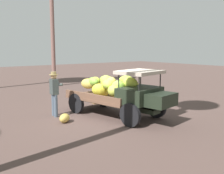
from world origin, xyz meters
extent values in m
plane|color=brown|center=(0.00, 0.00, 0.00)|extent=(60.00, 60.00, 0.00)
cube|color=black|center=(-0.03, 0.13, 0.46)|extent=(4.01, 1.15, 0.16)
cylinder|color=black|center=(1.26, 1.18, 0.41)|extent=(0.83, 0.28, 0.81)
cylinder|color=black|center=(1.54, -0.40, 0.41)|extent=(0.83, 0.28, 0.81)
cylinder|color=black|center=(-1.50, 0.67, 0.41)|extent=(0.83, 0.28, 0.81)
cylinder|color=black|center=(-1.21, -0.90, 0.41)|extent=(0.83, 0.28, 0.81)
cube|color=brown|center=(-0.47, 0.05, 0.64)|extent=(3.26, 2.23, 0.10)
cube|color=brown|center=(-0.61, 0.84, 0.80)|extent=(2.97, 0.62, 0.22)
cube|color=brown|center=(-0.32, -0.74, 0.80)|extent=(2.97, 0.62, 0.22)
cube|color=black|center=(1.20, 0.35, 0.96)|extent=(1.36, 1.69, 0.55)
cube|color=black|center=(2.09, 0.52, 0.91)|extent=(0.88, 1.17, 0.44)
cylinder|color=black|center=(1.52, 1.07, 1.51)|extent=(0.04, 0.04, 0.55)
cylinder|color=black|center=(1.75, -0.20, 1.51)|extent=(0.04, 0.04, 0.55)
cylinder|color=black|center=(0.66, 0.91, 1.51)|extent=(0.04, 0.04, 0.55)
cylinder|color=black|center=(0.89, -0.36, 1.51)|extent=(0.04, 0.04, 0.55)
cube|color=#B3A594|center=(1.20, 0.35, 1.79)|extent=(1.47, 1.71, 0.12)
ellipsoid|color=#96B136|center=(0.20, 0.57, 1.37)|extent=(0.71, 0.68, 0.43)
ellipsoid|color=yellow|center=(0.46, 0.80, 1.09)|extent=(0.75, 0.69, 0.55)
ellipsoid|color=#B8CE43|center=(-0.73, 0.25, 1.28)|extent=(0.64, 0.64, 0.51)
ellipsoid|color=gold|center=(-0.51, 0.36, 1.22)|extent=(0.73, 0.71, 0.59)
ellipsoid|color=#ADD034|center=(-1.63, 0.30, 0.98)|extent=(0.56, 0.53, 0.51)
ellipsoid|color=gold|center=(-0.56, 0.03, 0.94)|extent=(0.67, 0.49, 0.51)
ellipsoid|color=gold|center=(-1.61, -0.06, 1.10)|extent=(0.85, 0.81, 0.56)
ellipsoid|color=#B1BF3F|center=(-1.51, 0.25, 1.20)|extent=(0.68, 0.69, 0.51)
ellipsoid|color=#ADCC45|center=(-0.18, -0.05, 1.22)|extent=(0.82, 0.80, 0.52)
ellipsoid|color=#BEC845|center=(0.33, -0.14, 1.05)|extent=(0.67, 0.64, 0.47)
ellipsoid|color=#7FB241|center=(-1.39, 0.04, 1.20)|extent=(0.60, 0.51, 0.51)
ellipsoid|color=gold|center=(-0.51, -0.22, 0.99)|extent=(0.74, 0.74, 0.50)
ellipsoid|color=#8BC241|center=(0.33, 0.06, 1.20)|extent=(0.70, 0.70, 0.54)
ellipsoid|color=#8AB642|center=(-1.04, 0.51, 1.28)|extent=(0.77, 0.71, 0.53)
ellipsoid|color=#B2C242|center=(0.64, 0.38, 1.34)|extent=(0.73, 0.51, 0.44)
cylinder|color=#4C5B6B|center=(-1.41, -1.79, 0.44)|extent=(0.15, 0.15, 0.87)
cylinder|color=#4C5B6B|center=(-1.15, -1.82, 0.44)|extent=(0.15, 0.15, 0.87)
cube|color=#3B4442|center=(-1.28, -1.81, 1.16)|extent=(0.43, 0.29, 0.58)
cylinder|color=#3B4442|center=(-1.37, -1.70, 1.25)|extent=(0.30, 0.39, 0.10)
cylinder|color=#3B4442|center=(-1.17, -1.72, 1.25)|extent=(0.35, 0.35, 0.10)
sphere|color=tan|center=(-1.28, -1.81, 1.56)|extent=(0.22, 0.22, 0.22)
cylinder|color=#937F4E|center=(-1.28, -1.81, 1.63)|extent=(0.34, 0.34, 0.02)
cylinder|color=#937F4E|center=(-1.28, -1.81, 1.69)|extent=(0.20, 0.20, 0.10)
cube|color=olive|center=(-2.27, 0.87, 0.20)|extent=(0.47, 0.57, 0.40)
ellipsoid|color=gold|center=(-0.27, -1.91, 0.16)|extent=(0.60, 0.61, 0.33)
cylinder|color=#7A5750|center=(-8.82, 1.67, 3.53)|extent=(0.27, 0.27, 7.06)
camera|label=1|loc=(7.95, -6.04, 2.65)|focal=41.89mm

